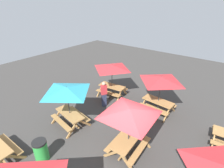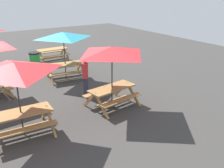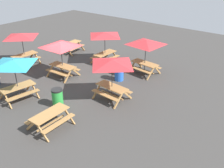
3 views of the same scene
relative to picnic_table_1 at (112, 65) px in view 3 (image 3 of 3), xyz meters
The scene contains 11 objects.
ground_plane 4.45m from the picnic_table_1, 94.10° to the right, with size 33.30×33.30×0.00m, color #3D3A38.
picnic_table_1 is the anchor object (origin of this frame).
picnic_table_2 8.48m from the picnic_table_1, 118.26° to the right, with size 1.94×1.71×0.81m.
picnic_table_3 4.06m from the picnic_table_1, ahead, with size 1.83×1.57×0.81m.
picnic_table_4 5.30m from the picnic_table_1, 136.20° to the right, with size 2.06×2.06×2.34m.
picnic_table_5 5.08m from the picnic_table_1, 51.66° to the right, with size 2.28×2.28×2.34m.
picnic_table_6 3.99m from the picnic_table_1, behind, with size 2.81×2.81×2.34m.
picnic_table_7 4.31m from the picnic_table_1, 94.27° to the right, with size 2.82×2.82×2.34m.
picnic_table_8 8.00m from the picnic_table_1, 90.07° to the right, with size 2.11×2.11×2.34m.
trash_bin_green 3.27m from the picnic_table_1, 36.64° to the right, with size 0.59×0.59×0.98m.
trash_bin_blue 2.82m from the picnic_table_1, 152.53° to the right, with size 0.59×0.59×0.98m.
Camera 3 is at (9.61, 11.33, 6.94)m, focal length 40.00 mm.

